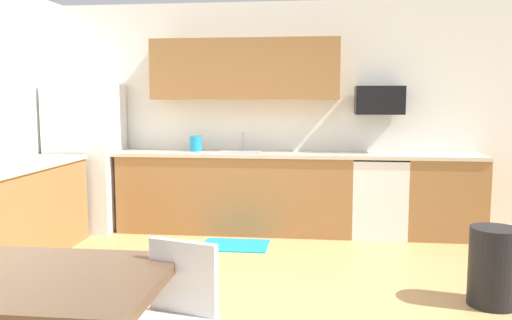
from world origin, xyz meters
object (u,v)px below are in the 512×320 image
at_px(microwave, 379,100).
at_px(trash_bin, 493,267).
at_px(oven_range, 378,196).
at_px(refrigerator, 87,157).
at_px(dining_table, 16,287).
at_px(kettle, 196,144).
at_px(chair_near_table, 172,315).

xyz_separation_m(microwave, trash_bin, (0.64, -2.14, -1.24)).
bearing_deg(oven_range, refrigerator, -178.66).
bearing_deg(trash_bin, dining_table, -146.76).
xyz_separation_m(dining_table, kettle, (-0.03, 3.89, 0.34)).
xyz_separation_m(refrigerator, chair_near_table, (2.04, -3.59, -0.36)).
height_order(microwave, dining_table, microwave).
relative_size(dining_table, trash_bin, 2.33).
height_order(refrigerator, oven_range, refrigerator).
height_order(dining_table, kettle, kettle).
relative_size(microwave, chair_near_table, 0.64).
bearing_deg(dining_table, kettle, 90.45).
relative_size(oven_range, microwave, 1.69).
bearing_deg(dining_table, chair_near_table, 12.92).
bearing_deg(chair_near_table, microwave, 69.80).
bearing_deg(dining_table, refrigerator, 109.53).
xyz_separation_m(chair_near_table, trash_bin, (2.03, 1.63, -0.20)).
bearing_deg(kettle, microwave, 1.35).
distance_m(refrigerator, trash_bin, 4.55).
distance_m(oven_range, trash_bin, 2.15).
distance_m(refrigerator, chair_near_table, 4.15).
xyz_separation_m(oven_range, kettle, (-2.13, 0.05, 0.56)).
bearing_deg(chair_near_table, trash_bin, 38.81).
relative_size(refrigerator, chair_near_table, 2.03).
bearing_deg(kettle, chair_near_table, -78.77).
bearing_deg(chair_near_table, oven_range, 69.30).
bearing_deg(trash_bin, kettle, 142.90).
xyz_separation_m(refrigerator, dining_table, (1.33, -3.76, -0.19)).
xyz_separation_m(oven_range, trash_bin, (0.64, -2.04, -0.16)).
relative_size(dining_table, kettle, 7.00).
relative_size(refrigerator, microwave, 3.20).
relative_size(oven_range, dining_table, 0.65).
bearing_deg(refrigerator, microwave, 3.00).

